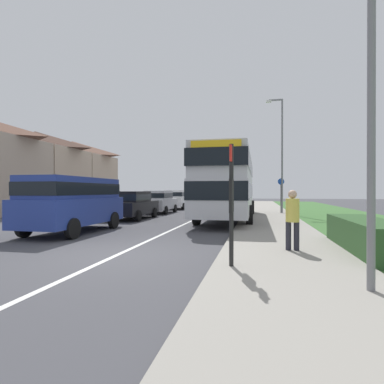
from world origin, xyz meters
The scene contains 14 objects.
ground_plane centered at (0.00, 0.00, 0.00)m, with size 120.00×120.00×0.00m, color #424247.
lane_marking_centre centered at (0.00, 8.00, 0.00)m, with size 0.14×60.00×0.01m, color silver.
pavement_near_side centered at (4.20, 6.00, 0.06)m, with size 3.20×68.00×0.12m, color gray.
roadside_hedge centered at (6.30, 1.45, 0.45)m, with size 1.10×4.14×0.90m, color #2D5128.
double_decker_bus centered at (1.92, 10.33, 2.14)m, with size 2.80×11.35×3.70m.
parked_van_blue centered at (-3.60, 3.66, 1.29)m, with size 2.11×4.93×2.17m.
parked_car_black centered at (-3.64, 9.52, 0.89)m, with size 1.99×4.30×1.62m.
parked_car_silver centered at (-3.58, 14.41, 0.91)m, with size 1.91×3.99×1.65m.
parked_car_white centered at (-3.67, 19.82, 0.93)m, with size 1.99×4.11×1.70m.
pedestrian_at_stop centered at (4.40, 1.02, 0.98)m, with size 0.34×0.34×1.67m.
bus_stop_sign centered at (3.00, -0.96, 1.54)m, with size 0.09×0.52×2.60m.
cycle_route_sign centered at (5.16, 15.02, 1.43)m, with size 0.44×0.08×2.52m.
street_lamp_mid centered at (5.11, 14.78, 4.56)m, with size 1.14×0.20×8.00m.
house_terrace_far_side centered at (-15.67, 16.37, 3.46)m, with size 7.86×16.49×6.92m.
Camera 1 is at (3.51, -7.23, 1.65)m, focal length 28.70 mm.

